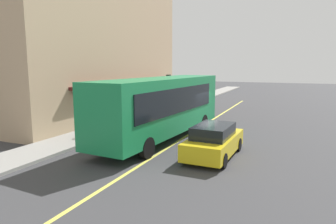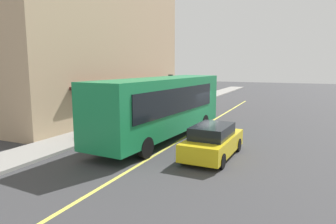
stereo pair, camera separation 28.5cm
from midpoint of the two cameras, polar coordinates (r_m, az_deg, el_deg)
ground at (r=19.76m, az=4.80°, el=-3.48°), size 120.00×120.00×0.00m
sidewalk at (r=22.04m, az=-8.73°, el=-2.08°), size 80.00×2.46×0.15m
lane_centre_stripe at (r=19.76m, az=4.80°, el=-3.47°), size 36.00×0.16×0.01m
storefront_building at (r=27.01m, az=-16.20°, el=14.08°), size 19.12×8.98×13.69m
bus at (r=17.08m, az=-1.54°, el=1.37°), size 11.28×3.33×3.50m
traffic_light at (r=28.09m, az=-0.15°, el=5.41°), size 0.30×0.52×3.20m
car_yellow at (r=14.11m, az=8.08°, el=-5.45°), size 4.36×1.98×1.52m
pedestrian_mid_block at (r=32.18m, az=1.10°, el=3.54°), size 0.34×0.34×1.81m
pedestrian_near_storefront at (r=18.11m, az=-13.65°, el=-0.97°), size 0.34×0.34×1.74m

